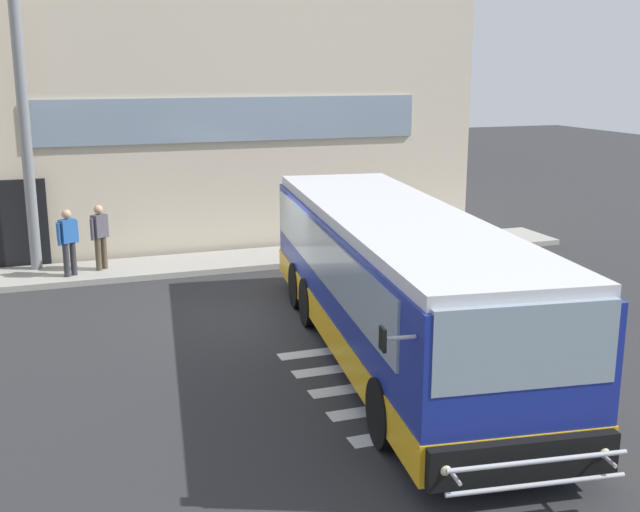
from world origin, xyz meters
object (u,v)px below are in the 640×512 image
object	(u,v)px
passenger_by_doorway	(100,234)
safety_bollard_yellow	(342,249)
passenger_near_column	(67,238)
bus_main_foreground	(395,286)
entry_support_column	(26,138)

from	to	relation	value
passenger_by_doorway	safety_bollard_yellow	bearing A→B (deg)	-10.55
passenger_near_column	passenger_by_doorway	size ratio (longest dim) A/B	1.00
bus_main_foreground	safety_bollard_yellow	world-z (taller)	bus_main_foreground
bus_main_foreground	passenger_by_doorway	bearing A→B (deg)	120.94
bus_main_foreground	passenger_by_doorway	distance (m)	9.05
passenger_near_column	safety_bollard_yellow	size ratio (longest dim) A/B	1.86
bus_main_foreground	passenger_near_column	world-z (taller)	bus_main_foreground
bus_main_foreground	passenger_near_column	bearing A→B (deg)	126.41
safety_bollard_yellow	entry_support_column	bearing A→B (deg)	166.94
passenger_by_doorway	passenger_near_column	bearing A→B (deg)	-155.37
passenger_near_column	passenger_by_doorway	distance (m)	0.88
passenger_near_column	safety_bollard_yellow	distance (m)	7.05
entry_support_column	bus_main_foreground	size ratio (longest dim) A/B	0.60
entry_support_column	passenger_by_doorway	distance (m)	2.96
bus_main_foreground	safety_bollard_yellow	bearing A→B (deg)	77.02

